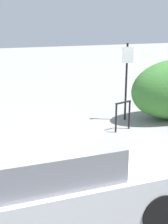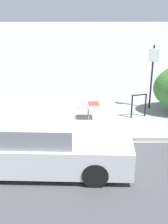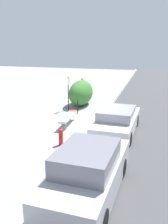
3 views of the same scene
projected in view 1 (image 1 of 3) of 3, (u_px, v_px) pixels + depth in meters
ground_plane at (44, 176)px, 6.10m from camera, size 60.00×60.00×0.00m
curb at (44, 173)px, 6.09m from camera, size 60.00×0.20×0.13m
bench at (34, 128)px, 7.38m from camera, size 2.36×0.54×0.56m
bike_rack at (123, 113)px, 8.49m from camera, size 0.54×0.19×0.83m
sign_post at (127, 75)px, 9.17m from camera, size 0.36×0.08×2.30m
parked_car_near at (44, 182)px, 4.64m from camera, size 4.63×2.00×1.32m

